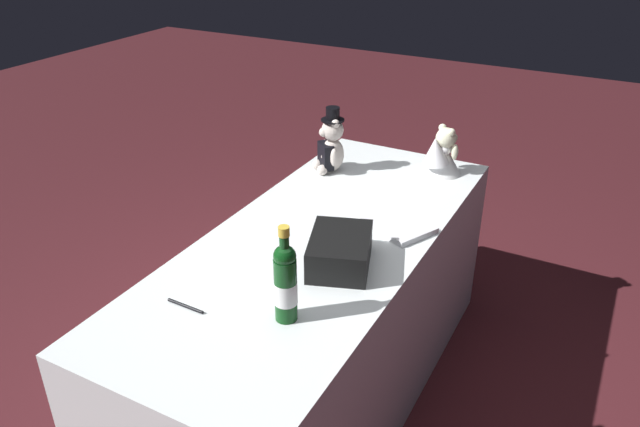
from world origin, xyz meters
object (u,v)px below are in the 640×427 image
(teddy_bear_bride, at_px, (442,153))
(guestbook, at_px, (395,223))
(signing_pen, at_px, (184,305))
(champagne_bottle, at_px, (285,282))
(gift_case_black, at_px, (340,251))
(teddy_bear_groom, at_px, (331,146))

(teddy_bear_bride, bearing_deg, guestbook, -179.87)
(teddy_bear_bride, distance_m, guestbook, 0.57)
(signing_pen, bearing_deg, champagne_bottle, -71.77)
(champagne_bottle, distance_m, gift_case_black, 0.36)
(signing_pen, relative_size, guestbook, 0.51)
(teddy_bear_bride, xyz_separation_m, guestbook, (-0.56, -0.00, -0.09))
(gift_case_black, relative_size, guestbook, 1.16)
(champagne_bottle, relative_size, signing_pen, 2.18)
(teddy_bear_groom, bearing_deg, guestbook, -127.30)
(teddy_bear_groom, height_order, teddy_bear_bride, teddy_bear_groom)
(teddy_bear_bride, relative_size, gift_case_black, 0.68)
(teddy_bear_bride, height_order, signing_pen, teddy_bear_bride)
(teddy_bear_bride, height_order, champagne_bottle, champagne_bottle)
(gift_case_black, bearing_deg, teddy_bear_groom, 29.64)
(champagne_bottle, xyz_separation_m, signing_pen, (-0.10, 0.31, -0.13))
(champagne_bottle, distance_m, signing_pen, 0.35)
(champagne_bottle, height_order, gift_case_black, champagne_bottle)
(teddy_bear_bride, bearing_deg, gift_case_black, 176.22)
(teddy_bear_bride, bearing_deg, signing_pen, 164.35)
(gift_case_black, distance_m, guestbook, 0.36)
(teddy_bear_bride, distance_m, champagne_bottle, 1.27)
(teddy_bear_bride, distance_m, gift_case_black, 0.92)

